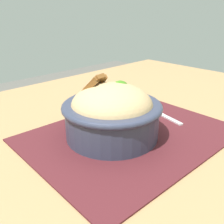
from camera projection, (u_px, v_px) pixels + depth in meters
The scene contains 4 objects.
table at pixel (120, 167), 0.50m from camera, with size 1.33×0.92×0.70m.
placemat at pixel (130, 135), 0.50m from camera, with size 0.39×0.30×0.00m, color #47191E.
bowl at pixel (112, 112), 0.48m from camera, with size 0.21×0.21×0.12m.
fork at pixel (159, 113), 0.60m from camera, with size 0.04×0.13×0.00m.
Camera 1 is at (-0.30, -0.29, 0.94)m, focal length 41.09 mm.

